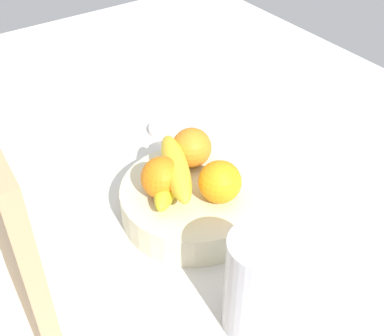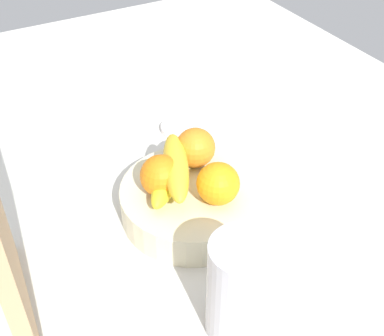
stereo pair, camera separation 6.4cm
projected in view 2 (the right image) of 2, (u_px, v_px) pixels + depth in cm
name	position (u px, v px, depth cm)	size (l,w,h in cm)	color
ground_plane	(186.00, 222.00, 86.91)	(180.00, 140.00, 3.00)	silver
fruit_bowl	(192.00, 199.00, 85.00)	(24.11, 24.11, 5.52)	beige
orange_front_left	(218.00, 184.00, 78.69)	(6.82, 6.82, 6.82)	orange
orange_front_right	(195.00, 148.00, 85.98)	(6.82, 6.82, 6.82)	orange
orange_center	(161.00, 176.00, 80.18)	(6.82, 6.82, 6.82)	orange
banana_bunch	(173.00, 170.00, 81.83)	(17.44, 14.45, 6.20)	yellow
thermos_tumbler	(240.00, 290.00, 64.33)	(8.67, 8.67, 15.70)	#BABAC4
jar_lid	(179.00, 128.00, 105.11)	(7.31, 7.31, 1.31)	white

